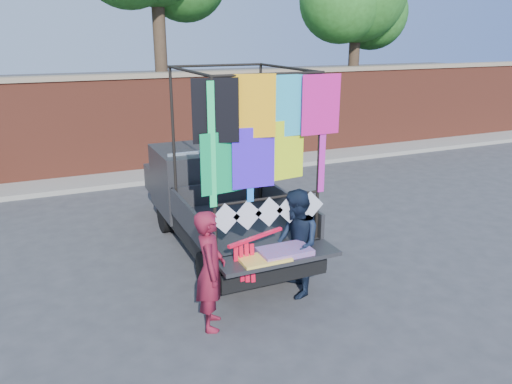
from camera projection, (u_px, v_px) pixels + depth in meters
name	position (u px, v px, depth m)	size (l,w,h in m)	color
ground	(236.00, 286.00, 7.42)	(90.00, 90.00, 0.00)	#38383A
brick_wall	(138.00, 123.00, 13.12)	(30.00, 0.45, 2.61)	brown
curb	(146.00, 176.00, 12.90)	(30.00, 1.20, 0.12)	gray
pickup_truck	(211.00, 195.00, 9.04)	(1.98, 4.97, 3.13)	black
woman	(210.00, 270.00, 6.20)	(0.57, 0.37, 1.57)	maroon
man	(296.00, 244.00, 6.99)	(0.75, 0.59, 1.55)	black
streamer_bundle	(249.00, 252.00, 6.52)	(0.89, 0.34, 0.64)	red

